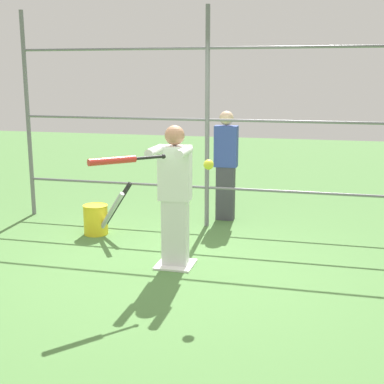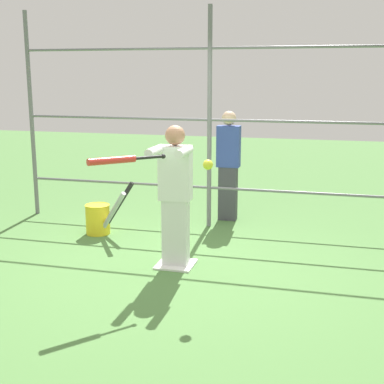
{
  "view_description": "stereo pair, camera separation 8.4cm",
  "coord_description": "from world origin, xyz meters",
  "px_view_note": "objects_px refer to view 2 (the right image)",
  "views": [
    {
      "loc": [
        -1.5,
        5.33,
        2.05
      ],
      "look_at": [
        -0.24,
        0.22,
        0.88
      ],
      "focal_mm": 50.0,
      "sensor_mm": 36.0,
      "label": 1
    },
    {
      "loc": [
        -1.58,
        5.31,
        2.05
      ],
      "look_at": [
        -0.24,
        0.22,
        0.88
      ],
      "focal_mm": 50.0,
      "sensor_mm": 36.0,
      "label": 2
    }
  ],
  "objects_px": {
    "batter": "(175,192)",
    "baseball_bat_swinging": "(119,160)",
    "softball_in_flight": "(208,165)",
    "bat_bucket": "(100,218)",
    "bystander_behind_fence": "(228,164)"
  },
  "relations": [
    {
      "from": "softball_in_flight",
      "to": "bat_bucket",
      "type": "height_order",
      "value": "softball_in_flight"
    },
    {
      "from": "batter",
      "to": "bystander_behind_fence",
      "type": "bearing_deg",
      "value": -95.32
    },
    {
      "from": "baseball_bat_swinging",
      "to": "bat_bucket",
      "type": "bearing_deg",
      "value": -59.31
    },
    {
      "from": "baseball_bat_swinging",
      "to": "bat_bucket",
      "type": "height_order",
      "value": "baseball_bat_swinging"
    },
    {
      "from": "baseball_bat_swinging",
      "to": "bystander_behind_fence",
      "type": "height_order",
      "value": "bystander_behind_fence"
    },
    {
      "from": "batter",
      "to": "softball_in_flight",
      "type": "distance_m",
      "value": 0.83
    },
    {
      "from": "batter",
      "to": "softball_in_flight",
      "type": "xyz_separation_m",
      "value": [
        -0.48,
        0.54,
        0.4
      ]
    },
    {
      "from": "batter",
      "to": "baseball_bat_swinging",
      "type": "xyz_separation_m",
      "value": [
        0.31,
        0.76,
        0.45
      ]
    },
    {
      "from": "batter",
      "to": "softball_in_flight",
      "type": "relative_size",
      "value": 15.94
    },
    {
      "from": "baseball_bat_swinging",
      "to": "bat_bucket",
      "type": "xyz_separation_m",
      "value": [
        0.97,
        -1.64,
        -1.06
      ]
    },
    {
      "from": "baseball_bat_swinging",
      "to": "bystander_behind_fence",
      "type": "bearing_deg",
      "value": -100.29
    },
    {
      "from": "softball_in_flight",
      "to": "bystander_behind_fence",
      "type": "relative_size",
      "value": 0.06
    },
    {
      "from": "baseball_bat_swinging",
      "to": "softball_in_flight",
      "type": "distance_m",
      "value": 0.83
    },
    {
      "from": "baseball_bat_swinging",
      "to": "softball_in_flight",
      "type": "bearing_deg",
      "value": -164.74
    },
    {
      "from": "bystander_behind_fence",
      "to": "bat_bucket",
      "type": "bearing_deg",
      "value": 37.35
    }
  ]
}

